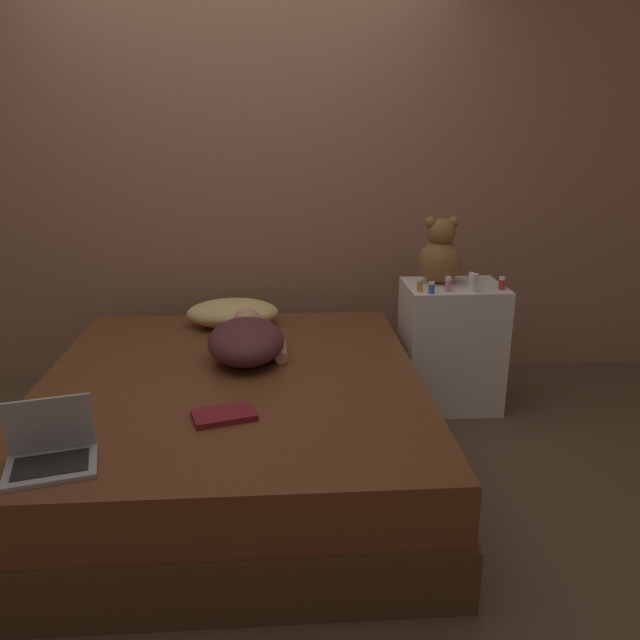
{
  "coord_description": "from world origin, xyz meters",
  "views": [
    {
      "loc": [
        0.22,
        -2.63,
        1.58
      ],
      "look_at": [
        0.42,
        0.24,
        0.66
      ],
      "focal_mm": 35.0,
      "sensor_mm": 36.0,
      "label": 1
    }
  ],
  "objects_px": {
    "book": "(223,415)",
    "pillow": "(233,313)",
    "bottle_red": "(502,283)",
    "bottle_clear": "(471,281)",
    "bottle_pink": "(448,284)",
    "person_lying": "(247,339)",
    "bottle_blue": "(432,288)",
    "laptop": "(50,450)",
    "bottle_amber": "(420,285)",
    "teddy_bear": "(440,254)",
    "bottle_white": "(474,283)"
  },
  "relations": [
    {
      "from": "book",
      "to": "pillow",
      "type": "bearing_deg",
      "value": 91.68
    },
    {
      "from": "bottle_red",
      "to": "bottle_clear",
      "type": "xyz_separation_m",
      "value": [
        -0.16,
        0.03,
        0.01
      ]
    },
    {
      "from": "bottle_red",
      "to": "bottle_pink",
      "type": "xyz_separation_m",
      "value": [
        -0.3,
        -0.02,
        0.01
      ]
    },
    {
      "from": "person_lying",
      "to": "bottle_blue",
      "type": "relative_size",
      "value": 10.78
    },
    {
      "from": "laptop",
      "to": "bottle_blue",
      "type": "relative_size",
      "value": 5.35
    },
    {
      "from": "person_lying",
      "to": "pillow",
      "type": "bearing_deg",
      "value": 99.97
    },
    {
      "from": "bottle_amber",
      "to": "bottle_blue",
      "type": "xyz_separation_m",
      "value": [
        0.05,
        -0.04,
        -0.0
      ]
    },
    {
      "from": "teddy_bear",
      "to": "bottle_amber",
      "type": "height_order",
      "value": "teddy_bear"
    },
    {
      "from": "person_lying",
      "to": "laptop",
      "type": "xyz_separation_m",
      "value": [
        -0.61,
        -0.97,
        -0.04
      ]
    },
    {
      "from": "bottle_blue",
      "to": "book",
      "type": "distance_m",
      "value": 1.4
    },
    {
      "from": "pillow",
      "to": "bottle_white",
      "type": "distance_m",
      "value": 1.33
    },
    {
      "from": "book",
      "to": "person_lying",
      "type": "bearing_deg",
      "value": 84.21
    },
    {
      "from": "bottle_red",
      "to": "bottle_white",
      "type": "relative_size",
      "value": 0.7
    },
    {
      "from": "bottle_blue",
      "to": "laptop",
      "type": "bearing_deg",
      "value": -142.3
    },
    {
      "from": "bottle_pink",
      "to": "book",
      "type": "bearing_deg",
      "value": -140.0
    },
    {
      "from": "laptop",
      "to": "teddy_bear",
      "type": "xyz_separation_m",
      "value": [
        1.67,
        1.45,
        0.34
      ]
    },
    {
      "from": "pillow",
      "to": "book",
      "type": "xyz_separation_m",
      "value": [
        0.03,
        -1.16,
        -0.06
      ]
    },
    {
      "from": "bottle_red",
      "to": "bottle_blue",
      "type": "bearing_deg",
      "value": -171.7
    },
    {
      "from": "person_lying",
      "to": "teddy_bear",
      "type": "height_order",
      "value": "teddy_bear"
    },
    {
      "from": "bottle_amber",
      "to": "bottle_blue",
      "type": "bearing_deg",
      "value": -40.33
    },
    {
      "from": "bottle_white",
      "to": "bottle_clear",
      "type": "relative_size",
      "value": 1.1
    },
    {
      "from": "laptop",
      "to": "bottle_red",
      "type": "xyz_separation_m",
      "value": [
        1.97,
        1.28,
        0.22
      ]
    },
    {
      "from": "laptop",
      "to": "bottle_clear",
      "type": "distance_m",
      "value": 2.25
    },
    {
      "from": "bottle_blue",
      "to": "book",
      "type": "relative_size",
      "value": 0.23
    },
    {
      "from": "teddy_bear",
      "to": "bottle_pink",
      "type": "bearing_deg",
      "value": -90.09
    },
    {
      "from": "bottle_amber",
      "to": "laptop",
      "type": "bearing_deg",
      "value": -140.33
    },
    {
      "from": "pillow",
      "to": "person_lying",
      "type": "height_order",
      "value": "person_lying"
    },
    {
      "from": "bottle_pink",
      "to": "pillow",
      "type": "bearing_deg",
      "value": 169.47
    },
    {
      "from": "bottle_blue",
      "to": "bottle_clear",
      "type": "xyz_separation_m",
      "value": [
        0.24,
        0.09,
        0.01
      ]
    },
    {
      "from": "person_lying",
      "to": "laptop",
      "type": "bearing_deg",
      "value": -123.83
    },
    {
      "from": "pillow",
      "to": "person_lying",
      "type": "xyz_separation_m",
      "value": [
        0.1,
        -0.5,
        0.02
      ]
    },
    {
      "from": "person_lying",
      "to": "laptop",
      "type": "distance_m",
      "value": 1.15
    },
    {
      "from": "laptop",
      "to": "bottle_white",
      "type": "height_order",
      "value": "bottle_white"
    },
    {
      "from": "person_lying",
      "to": "bottle_amber",
      "type": "xyz_separation_m",
      "value": [
        0.91,
        0.29,
        0.18
      ]
    },
    {
      "from": "book",
      "to": "bottle_white",
      "type": "bearing_deg",
      "value": 36.3
    },
    {
      "from": "bottle_blue",
      "to": "bottle_red",
      "type": "bearing_deg",
      "value": 8.3
    },
    {
      "from": "person_lying",
      "to": "bottle_white",
      "type": "distance_m",
      "value": 1.24
    },
    {
      "from": "bottle_pink",
      "to": "bottle_clear",
      "type": "distance_m",
      "value": 0.15
    },
    {
      "from": "pillow",
      "to": "bottle_pink",
      "type": "height_order",
      "value": "bottle_pink"
    },
    {
      "from": "bottle_amber",
      "to": "bottle_red",
      "type": "height_order",
      "value": "bottle_amber"
    },
    {
      "from": "bottle_blue",
      "to": "book",
      "type": "xyz_separation_m",
      "value": [
        -1.03,
        -0.91,
        -0.25
      ]
    },
    {
      "from": "laptop",
      "to": "person_lying",
      "type": "bearing_deg",
      "value": 43.45
    },
    {
      "from": "laptop",
      "to": "teddy_bear",
      "type": "relative_size",
      "value": 0.9
    },
    {
      "from": "pillow",
      "to": "person_lying",
      "type": "bearing_deg",
      "value": -78.53
    },
    {
      "from": "bottle_red",
      "to": "bottle_clear",
      "type": "relative_size",
      "value": 0.76
    },
    {
      "from": "laptop",
      "to": "teddy_bear",
      "type": "distance_m",
      "value": 2.24
    },
    {
      "from": "pillow",
      "to": "bottle_clear",
      "type": "relative_size",
      "value": 5.77
    },
    {
      "from": "bottle_white",
      "to": "book",
      "type": "bearing_deg",
      "value": -143.7
    },
    {
      "from": "bottle_amber",
      "to": "bottle_blue",
      "type": "distance_m",
      "value": 0.07
    },
    {
      "from": "bottle_clear",
      "to": "book",
      "type": "relative_size",
      "value": 0.33
    }
  ]
}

